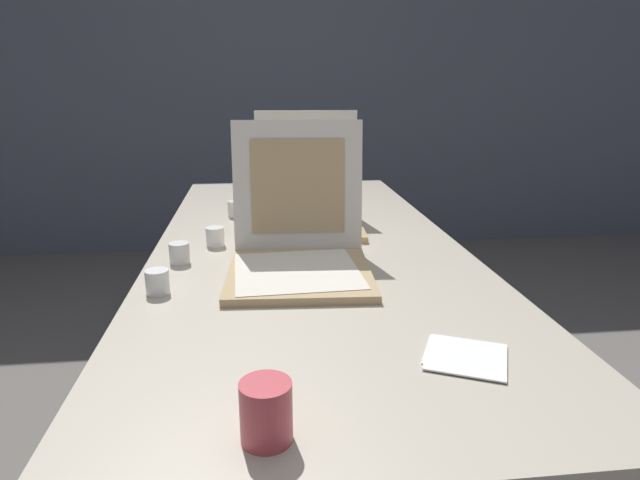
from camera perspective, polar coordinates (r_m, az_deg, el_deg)
wall_back at (r=4.03m, az=-4.62°, el=17.50°), size 10.00×0.10×2.60m
table at (r=1.78m, az=-1.26°, el=-1.65°), size 0.98×2.22×0.72m
pizza_box_front at (r=1.48m, az=-2.22°, el=-1.30°), size 0.41×0.45×0.40m
pizza_box_middle at (r=1.96m, az=-1.33°, el=3.10°), size 0.41×0.41×0.40m
cup_white_near_left at (r=1.41m, az=-16.82°, el=-4.26°), size 0.06×0.06×0.06m
cup_white_far at (r=2.13m, az=-8.95°, el=3.27°), size 0.06×0.06×0.06m
cup_white_mid at (r=1.76m, az=-11.03°, el=0.35°), size 0.06×0.06×0.06m
cup_white_near_center at (r=1.62m, az=-14.64°, el=-1.35°), size 0.06×0.06×0.06m
cup_printed_front at (r=0.83m, az=-5.72°, el=-17.63°), size 0.08×0.08×0.09m
napkin_pile at (r=1.10m, az=14.90°, el=-11.70°), size 0.20×0.20×0.01m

